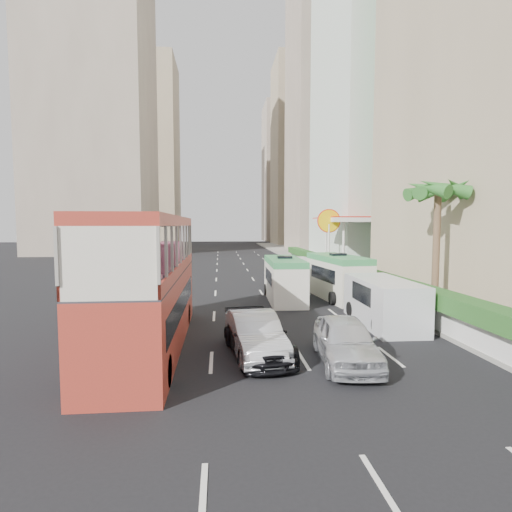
{
  "coord_description": "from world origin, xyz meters",
  "views": [
    {
      "loc": [
        -3.28,
        -15.51,
        4.73
      ],
      "look_at": [
        -1.5,
        4.0,
        3.2
      ],
      "focal_mm": 28.0,
      "sensor_mm": 36.0,
      "label": 1
    }
  ],
  "objects": [
    {
      "name": "ground_plane",
      "position": [
        0.0,
        0.0,
        0.0
      ],
      "size": [
        200.0,
        200.0,
        0.0
      ],
      "primitive_type": "plane",
      "color": "black",
      "rests_on": "ground"
    },
    {
      "name": "tower_mid",
      "position": [
        18.0,
        58.0,
        25.0
      ],
      "size": [
        16.0,
        16.0,
        50.0
      ],
      "primitive_type": "cube",
      "color": "tan",
      "rests_on": "ground"
    },
    {
      "name": "hedge",
      "position": [
        6.2,
        14.0,
        1.53
      ],
      "size": [
        1.1,
        44.0,
        0.7
      ],
      "primitive_type": "cube",
      "color": "#2D6626",
      "rests_on": "kerb_wall"
    },
    {
      "name": "kerb_wall",
      "position": [
        6.2,
        14.0,
        0.68
      ],
      "size": [
        0.3,
        44.0,
        1.0
      ],
      "primitive_type": "cube",
      "color": "silver",
      "rests_on": "sidewalk"
    },
    {
      "name": "panel_van_far",
      "position": [
        4.03,
        19.25,
        0.89
      ],
      "size": [
        2.42,
        4.64,
        1.77
      ],
      "primitive_type": "cube",
      "rotation": [
        0.0,
        0.0,
        0.15
      ],
      "color": "silver",
      "rests_on": "ground"
    },
    {
      "name": "car_silver_lane_a",
      "position": [
        -2.03,
        -1.34,
        0.0
      ],
      "size": [
        2.14,
        4.78,
        1.52
      ],
      "primitive_type": "imported",
      "rotation": [
        0.0,
        0.0,
        0.12
      ],
      "color": "silver",
      "rests_on": "ground"
    },
    {
      "name": "double_decker_bus",
      "position": [
        -6.0,
        0.0,
        2.53
      ],
      "size": [
        2.5,
        11.0,
        5.06
      ],
      "primitive_type": "cube",
      "color": "#B13527",
      "rests_on": "ground"
    },
    {
      "name": "minibus_far",
      "position": [
        4.27,
        9.37,
        1.39
      ],
      "size": [
        2.74,
        6.44,
        2.77
      ],
      "primitive_type": "cube",
      "rotation": [
        0.0,
        0.0,
        0.11
      ],
      "color": "silver",
      "rests_on": "ground"
    },
    {
      "name": "minibus_near",
      "position": [
        0.73,
        8.96,
        1.33
      ],
      "size": [
        2.16,
        6.03,
        2.65
      ],
      "primitive_type": "cube",
      "rotation": [
        0.0,
        0.0,
        -0.03
      ],
      "color": "silver",
      "rests_on": "ground"
    },
    {
      "name": "shell_station",
      "position": [
        10.0,
        23.0,
        2.75
      ],
      "size": [
        6.5,
        8.0,
        5.5
      ],
      "primitive_type": "cube",
      "color": "silver",
      "rests_on": "ground"
    },
    {
      "name": "car_black",
      "position": [
        -1.94,
        -1.42,
        0.0
      ],
      "size": [
        2.62,
        4.99,
        1.38
      ],
      "primitive_type": "imported",
      "rotation": [
        0.0,
        0.0,
        0.15
      ],
      "color": "black",
      "rests_on": "ground"
    },
    {
      "name": "van_asset",
      "position": [
        1.4,
        14.35,
        0.0
      ],
      "size": [
        2.75,
        4.94,
        1.31
      ],
      "primitive_type": "imported",
      "rotation": [
        0.0,
        0.0,
        -0.13
      ],
      "color": "silver",
      "rests_on": "ground"
    },
    {
      "name": "panel_van_near",
      "position": [
        4.41,
        2.5,
        1.08
      ],
      "size": [
        2.26,
        5.44,
        2.16
      ],
      "primitive_type": "cube",
      "rotation": [
        0.0,
        0.0,
        -0.02
      ],
      "color": "silver",
      "rests_on": "ground"
    },
    {
      "name": "car_silver_lane_b",
      "position": [
        0.99,
        -2.47,
        0.0
      ],
      "size": [
        2.32,
        4.77,
        1.57
      ],
      "primitive_type": "imported",
      "rotation": [
        0.0,
        0.0,
        -0.1
      ],
      "color": "silver",
      "rests_on": "ground"
    },
    {
      "name": "sidewalk",
      "position": [
        9.0,
        25.0,
        0.09
      ],
      "size": [
        6.0,
        120.0,
        0.18
      ],
      "primitive_type": "cube",
      "color": "#99968C",
      "rests_on": "ground"
    },
    {
      "name": "tower_left_b",
      "position": [
        -22.0,
        90.0,
        23.0
      ],
      "size": [
        16.0,
        16.0,
        46.0
      ],
      "primitive_type": "cube",
      "color": "tan",
      "rests_on": "ground"
    },
    {
      "name": "tower_far_b",
      "position": [
        17.0,
        104.0,
        20.0
      ],
      "size": [
        14.0,
        14.0,
        40.0
      ],
      "primitive_type": "cube",
      "color": "tan",
      "rests_on": "ground"
    },
    {
      "name": "tower_left_a",
      "position": [
        -24.0,
        55.0,
        26.0
      ],
      "size": [
        18.0,
        18.0,
        52.0
      ],
      "primitive_type": "cube",
      "color": "tan",
      "rests_on": "ground"
    },
    {
      "name": "tower_far_a",
      "position": [
        17.0,
        82.0,
        22.0
      ],
      "size": [
        14.0,
        14.0,
        44.0
      ],
      "primitive_type": "cube",
      "color": "tan",
      "rests_on": "ground"
    },
    {
      "name": "tower_stripe",
      "position": [
        18.0,
        34.0,
        29.0
      ],
      "size": [
        16.0,
        18.0,
        58.0
      ],
      "primitive_type": "cube",
      "color": "white",
      "rests_on": "ground"
    },
    {
      "name": "palm_tree",
      "position": [
        7.8,
        4.0,
        3.38
      ],
      "size": [
        0.36,
        0.36,
        6.4
      ],
      "primitive_type": "cylinder",
      "color": "brown",
      "rests_on": "sidewalk"
    }
  ]
}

